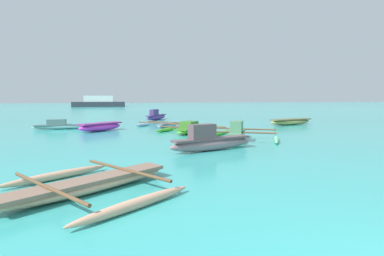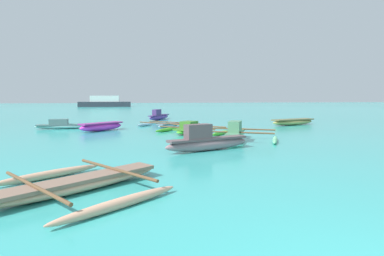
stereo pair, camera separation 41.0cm
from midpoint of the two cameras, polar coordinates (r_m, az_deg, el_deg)
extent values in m
ellipsoid|color=gray|center=(11.28, 2.79, -3.08)|extent=(3.54, 1.58, 0.48)
cube|color=#5F4A4D|center=(11.25, 2.80, -2.07)|extent=(3.26, 1.48, 0.08)
cube|color=#5F4A4D|center=(10.97, 0.88, -0.65)|extent=(1.08, 0.71, 0.53)
ellipsoid|color=#82B6B3|center=(20.72, -23.53, 0.23)|extent=(3.96, 0.71, 0.30)
cube|color=slate|center=(20.71, -23.54, 0.54)|extent=(3.65, 0.67, 0.08)
cube|color=slate|center=(20.78, -24.91, 1.06)|extent=(1.12, 0.51, 0.33)
ellipsoid|color=#A29C54|center=(23.06, 17.79, 1.12)|extent=(3.92, 1.86, 0.44)
cube|color=brown|center=(23.05, 17.80, 1.57)|extent=(3.61, 1.74, 0.08)
ellipsoid|color=#7145AF|center=(27.31, -7.22, 2.04)|extent=(2.36, 3.46, 0.45)
cube|color=#4B326D|center=(27.29, -7.22, 2.44)|extent=(2.19, 3.19, 0.08)
cube|color=#4B326D|center=(26.86, -7.66, 3.00)|extent=(0.89, 1.11, 0.50)
ellipsoid|color=#95BEDD|center=(20.00, -5.20, 0.50)|extent=(1.89, 2.00, 0.30)
cube|color=slate|center=(19.99, -5.20, 0.81)|extent=(1.75, 1.85, 0.08)
cylinder|color=brown|center=(20.40, -4.40, 1.08)|extent=(3.07, 2.82, 0.07)
cylinder|color=brown|center=(19.57, -6.04, 0.87)|extent=(3.07, 2.82, 0.07)
ellipsoid|color=#95BEDD|center=(21.23, -9.75, 0.61)|extent=(1.28, 1.37, 0.20)
ellipsoid|color=#95BEDD|center=(18.91, -0.08, 0.08)|extent=(1.28, 1.37, 0.20)
ellipsoid|color=#58C430|center=(16.86, -0.58, -0.40)|extent=(2.67, 2.85, 0.33)
cube|color=#3D7827|center=(16.85, -0.58, 0.02)|extent=(2.48, 2.65, 0.08)
cube|color=#3D7827|center=(16.49, -1.24, 0.67)|extent=(1.10, 1.11, 0.36)
cylinder|color=brown|center=(17.45, 0.54, 0.42)|extent=(2.65, 2.38, 0.07)
cylinder|color=brown|center=(16.24, -1.78, 0.02)|extent=(2.65, 2.38, 0.07)
ellipsoid|color=#58C430|center=(17.79, -5.48, -0.31)|extent=(1.66, 1.83, 0.20)
ellipsoid|color=#58C430|center=(16.09, 4.85, -0.94)|extent=(1.66, 1.83, 0.20)
ellipsoid|color=#E73CD4|center=(18.71, -17.66, 0.19)|extent=(2.69, 2.45, 0.49)
cube|color=#8C2E81|center=(18.69, -17.68, 0.82)|extent=(2.50, 2.28, 0.08)
ellipsoid|color=#7AE29E|center=(14.07, 7.85, -1.44)|extent=(2.06, 3.17, 0.44)
cube|color=#508963|center=(14.05, 7.86, -0.70)|extent=(1.91, 2.93, 0.08)
cube|color=#508963|center=(13.62, 7.66, 0.30)|extent=(0.87, 1.05, 0.49)
cylinder|color=brown|center=(14.77, 8.22, -0.16)|extent=(3.12, 1.70, 0.07)
cylinder|color=brown|center=(13.32, 7.47, -0.79)|extent=(3.12, 1.70, 0.07)
ellipsoid|color=#7AE29E|center=(14.40, 0.93, -1.71)|extent=(1.19, 2.00, 0.20)
ellipsoid|color=#7AE29E|center=(13.98, 14.96, -2.13)|extent=(1.19, 2.00, 0.20)
ellipsoid|color=#E0A785|center=(6.80, -20.44, -10.17)|extent=(3.57, 2.85, 0.29)
cube|color=#886855|center=(6.78, -20.47, -9.31)|extent=(3.30, 2.64, 0.08)
cylinder|color=brown|center=(7.22, -14.21, -7.71)|extent=(1.83, 2.46, 0.07)
cylinder|color=brown|center=(6.40, -27.63, -9.94)|extent=(1.83, 2.46, 0.07)
ellipsoid|color=#E0A785|center=(8.12, -25.60, -8.14)|extent=(2.26, 1.73, 0.20)
ellipsoid|color=#E0A785|center=(5.60, -12.77, -13.89)|extent=(2.26, 1.73, 0.20)
cube|color=#2D333D|center=(69.46, -17.46, 4.32)|extent=(11.20, 2.46, 1.12)
cube|color=white|center=(69.45, -17.49, 5.34)|extent=(6.16, 2.10, 1.34)
camera|label=1|loc=(0.21, -90.68, -0.07)|focal=28.00mm
camera|label=2|loc=(0.21, 89.32, 0.07)|focal=28.00mm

